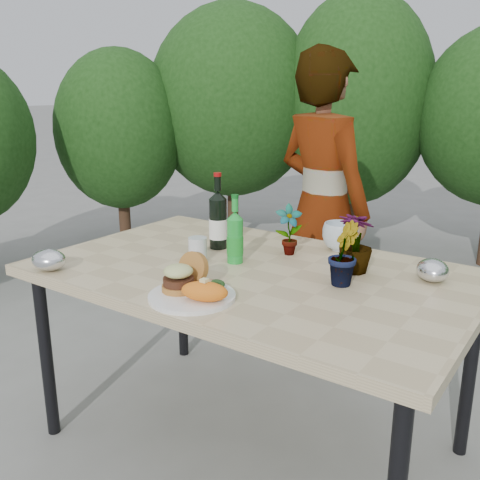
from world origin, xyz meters
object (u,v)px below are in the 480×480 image
Objects in this scene: dinner_plate at (192,296)px; wine_bottle at (218,221)px; person at (322,208)px; patio_table at (252,283)px.

wine_bottle reaches higher than dinner_plate.
person is (-0.16, 1.25, 0.04)m from dinner_plate.
person is at bearing 97.40° from dinner_plate.
person is at bearing 65.19° from wine_bottle.
wine_bottle is at bearing 118.51° from dinner_plate.
person reaches higher than patio_table.
patio_table is at bearing -45.07° from wine_bottle.
dinner_plate is at bearing 114.61° from person.
patio_table is at bearing 90.69° from dinner_plate.
wine_bottle is at bearing 98.90° from person.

